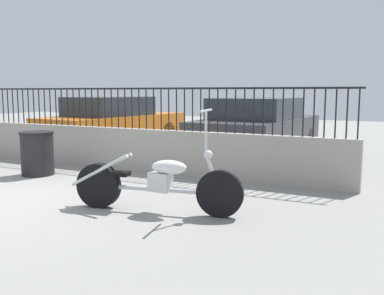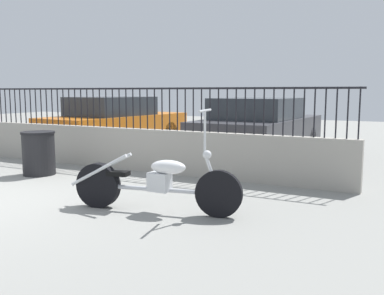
{
  "view_description": "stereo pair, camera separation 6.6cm",
  "coord_description": "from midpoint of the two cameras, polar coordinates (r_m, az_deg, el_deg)",
  "views": [
    {
      "loc": [
        5.34,
        -3.86,
        1.54
      ],
      "look_at": [
        2.41,
        1.85,
        0.7
      ],
      "focal_mm": 40.0,
      "sensor_mm": 36.0,
      "label": 1
    },
    {
      "loc": [
        5.4,
        -3.83,
        1.54
      ],
      "look_at": [
        2.41,
        1.85,
        0.7
      ],
      "focal_mm": 40.0,
      "sensor_mm": 36.0,
      "label": 2
    }
  ],
  "objects": [
    {
      "name": "motorcycle_silver",
      "position": [
        5.55,
        -5.66,
        -4.73
      ],
      "size": [
        2.3,
        0.7,
        1.33
      ],
      "rotation": [
        0.0,
        0.0,
        0.19
      ],
      "color": "black",
      "rests_on": "ground_plane"
    },
    {
      "name": "car_orange",
      "position": [
        12.13,
        -9.97,
        3.39
      ],
      "size": [
        2.09,
        4.61,
        1.4
      ],
      "rotation": [
        0.0,
        0.0,
        1.49
      ],
      "color": "black",
      "rests_on": "ground_plane"
    },
    {
      "name": "trash_bin",
      "position": [
        8.43,
        -19.56,
        -0.71
      ],
      "size": [
        0.62,
        0.62,
        0.81
      ],
      "color": "black",
      "rests_on": "ground_plane"
    },
    {
      "name": "fence_railing",
      "position": [
        8.72,
        -10.33,
        6.03
      ],
      "size": [
        9.43,
        0.04,
        0.79
      ],
      "color": "black",
      "rests_on": "low_wall"
    },
    {
      "name": "low_wall",
      "position": [
        8.79,
        -10.19,
        -0.03
      ],
      "size": [
        9.43,
        0.18,
        0.82
      ],
      "color": "#9E998E",
      "rests_on": "ground_plane"
    },
    {
      "name": "car_dark_grey",
      "position": [
        10.16,
        9.16,
        2.65
      ],
      "size": [
        1.99,
        4.26,
        1.39
      ],
      "rotation": [
        0.0,
        0.0,
        1.54
      ],
      "color": "black",
      "rests_on": "ground_plane"
    }
  ]
}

